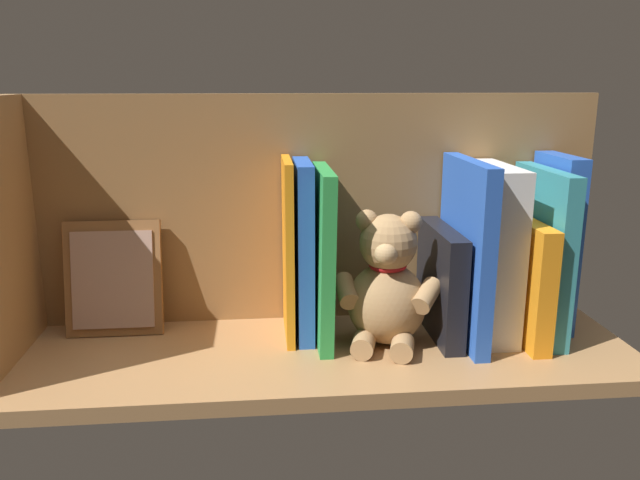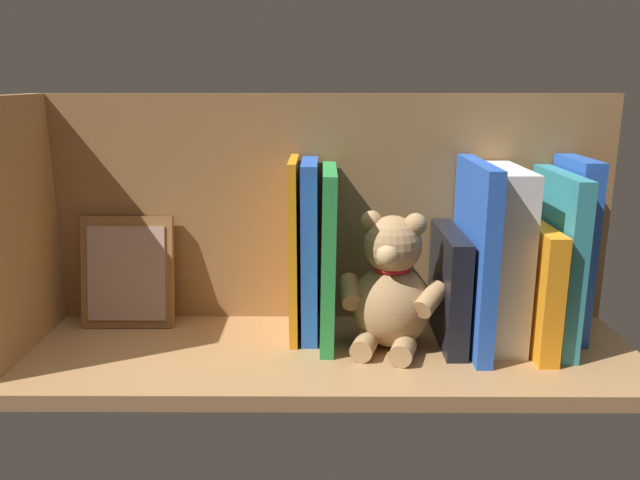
{
  "view_description": "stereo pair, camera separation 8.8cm",
  "coord_description": "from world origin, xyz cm",
  "px_view_note": "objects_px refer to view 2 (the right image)",
  "views": [
    {
      "loc": [
        8.37,
        84.84,
        37.94
      ],
      "look_at": [
        0.0,
        0.0,
        16.11
      ],
      "focal_mm": 35.29,
      "sensor_mm": 36.0,
      "label": 1
    },
    {
      "loc": [
        -0.41,
        85.25,
        37.94
      ],
      "look_at": [
        0.0,
        0.0,
        16.11
      ],
      "focal_mm": 35.29,
      "sensor_mm": 36.0,
      "label": 2
    }
  ],
  "objects_px": {
    "dictionary_thick_white": "(498,256)",
    "teddy_bear": "(388,289)",
    "picture_frame_leaning": "(125,272)",
    "book_0": "(568,248)"
  },
  "relations": [
    {
      "from": "teddy_bear",
      "to": "dictionary_thick_white",
      "type": "bearing_deg",
      "value": -153.57
    },
    {
      "from": "teddy_bear",
      "to": "picture_frame_leaning",
      "type": "xyz_separation_m",
      "value": [
        0.41,
        -0.08,
        -0.0
      ]
    },
    {
      "from": "dictionary_thick_white",
      "to": "picture_frame_leaning",
      "type": "xyz_separation_m",
      "value": [
        0.57,
        -0.05,
        -0.04
      ]
    },
    {
      "from": "dictionary_thick_white",
      "to": "book_0",
      "type": "bearing_deg",
      "value": -169.3
    },
    {
      "from": "dictionary_thick_white",
      "to": "teddy_bear",
      "type": "height_order",
      "value": "dictionary_thick_white"
    },
    {
      "from": "dictionary_thick_white",
      "to": "picture_frame_leaning",
      "type": "bearing_deg",
      "value": -5.51
    },
    {
      "from": "dictionary_thick_white",
      "to": "picture_frame_leaning",
      "type": "height_order",
      "value": "dictionary_thick_white"
    },
    {
      "from": "book_0",
      "to": "teddy_bear",
      "type": "height_order",
      "value": "book_0"
    },
    {
      "from": "picture_frame_leaning",
      "to": "book_0",
      "type": "bearing_deg",
      "value": 177.15
    },
    {
      "from": "book_0",
      "to": "picture_frame_leaning",
      "type": "relative_size",
      "value": 1.55
    }
  ]
}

